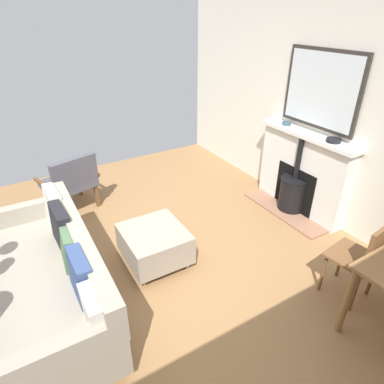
{
  "coord_description": "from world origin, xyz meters",
  "views": [
    {
      "loc": [
        0.73,
        2.57,
        2.44
      ],
      "look_at": [
        -0.75,
        0.1,
        0.82
      ],
      "focal_mm": 30.76,
      "sensor_mm": 36.0,
      "label": 1
    }
  ],
  "objects_px": {
    "mantel_bowl_far": "(334,140)",
    "dining_chair_near_fireplace": "(363,256)",
    "sofa": "(52,278)",
    "armchair_accent": "(71,180)",
    "fireplace": "(300,177)",
    "mantel_bowl_near": "(287,123)",
    "ottoman": "(155,243)"
  },
  "relations": [
    {
      "from": "mantel_bowl_far",
      "to": "ottoman",
      "type": "xyz_separation_m",
      "value": [
        2.14,
        -0.36,
        -0.87
      ]
    },
    {
      "from": "armchair_accent",
      "to": "dining_chair_near_fireplace",
      "type": "distance_m",
      "value": 3.51
    },
    {
      "from": "mantel_bowl_far",
      "to": "sofa",
      "type": "height_order",
      "value": "mantel_bowl_far"
    },
    {
      "from": "sofa",
      "to": "ottoman",
      "type": "height_order",
      "value": "sofa"
    },
    {
      "from": "mantel_bowl_far",
      "to": "sofa",
      "type": "bearing_deg",
      "value": -4.32
    },
    {
      "from": "armchair_accent",
      "to": "dining_chair_near_fireplace",
      "type": "xyz_separation_m",
      "value": [
        -1.87,
        2.96,
        0.05
      ]
    },
    {
      "from": "ottoman",
      "to": "dining_chair_near_fireplace",
      "type": "relative_size",
      "value": 0.79
    },
    {
      "from": "armchair_accent",
      "to": "mantel_bowl_near",
      "type": "bearing_deg",
      "value": 156.3
    },
    {
      "from": "mantel_bowl_far",
      "to": "ottoman",
      "type": "bearing_deg",
      "value": -9.65
    },
    {
      "from": "mantel_bowl_near",
      "to": "ottoman",
      "type": "height_order",
      "value": "mantel_bowl_near"
    },
    {
      "from": "fireplace",
      "to": "mantel_bowl_near",
      "type": "xyz_separation_m",
      "value": [
        -0.01,
        -0.37,
        0.63
      ]
    },
    {
      "from": "mantel_bowl_near",
      "to": "mantel_bowl_far",
      "type": "relative_size",
      "value": 0.71
    },
    {
      "from": "mantel_bowl_far",
      "to": "dining_chair_near_fireplace",
      "type": "xyz_separation_m",
      "value": [
        0.75,
        1.07,
        -0.6
      ]
    },
    {
      "from": "fireplace",
      "to": "sofa",
      "type": "distance_m",
      "value": 3.19
    },
    {
      "from": "mantel_bowl_far",
      "to": "sofa",
      "type": "xyz_separation_m",
      "value": [
        3.19,
        -0.24,
        -0.75
      ]
    },
    {
      "from": "armchair_accent",
      "to": "dining_chair_near_fireplace",
      "type": "relative_size",
      "value": 0.94
    },
    {
      "from": "sofa",
      "to": "armchair_accent",
      "type": "distance_m",
      "value": 1.75
    },
    {
      "from": "ottoman",
      "to": "armchair_accent",
      "type": "relative_size",
      "value": 0.84
    },
    {
      "from": "ottoman",
      "to": "sofa",
      "type": "bearing_deg",
      "value": 6.73
    },
    {
      "from": "dining_chair_near_fireplace",
      "to": "sofa",
      "type": "bearing_deg",
      "value": -28.25
    },
    {
      "from": "mantel_bowl_far",
      "to": "armchair_accent",
      "type": "relative_size",
      "value": 0.2
    },
    {
      "from": "mantel_bowl_near",
      "to": "armchair_accent",
      "type": "bearing_deg",
      "value": -23.7
    },
    {
      "from": "sofa",
      "to": "mantel_bowl_far",
      "type": "bearing_deg",
      "value": 175.68
    },
    {
      "from": "fireplace",
      "to": "armchair_accent",
      "type": "xyz_separation_m",
      "value": [
        2.62,
        -1.53,
        -0.02
      ]
    },
    {
      "from": "sofa",
      "to": "dining_chair_near_fireplace",
      "type": "distance_m",
      "value": 2.77
    },
    {
      "from": "mantel_bowl_far",
      "to": "dining_chair_near_fireplace",
      "type": "relative_size",
      "value": 0.19
    },
    {
      "from": "mantel_bowl_near",
      "to": "mantel_bowl_far",
      "type": "height_order",
      "value": "same"
    },
    {
      "from": "dining_chair_near_fireplace",
      "to": "armchair_accent",
      "type": "bearing_deg",
      "value": -57.69
    },
    {
      "from": "ottoman",
      "to": "mantel_bowl_far",
      "type": "bearing_deg",
      "value": 170.35
    },
    {
      "from": "armchair_accent",
      "to": "ottoman",
      "type": "bearing_deg",
      "value": 107.52
    },
    {
      "from": "sofa",
      "to": "armchair_accent",
      "type": "bearing_deg",
      "value": -108.85
    },
    {
      "from": "fireplace",
      "to": "dining_chair_near_fireplace",
      "type": "height_order",
      "value": "fireplace"
    }
  ]
}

